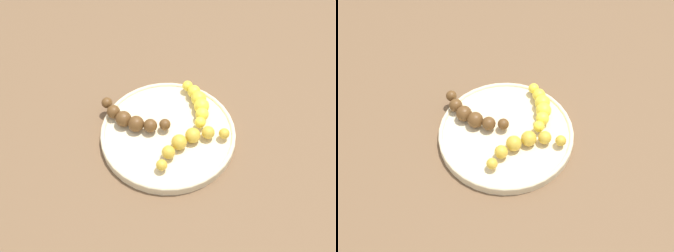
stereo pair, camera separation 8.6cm
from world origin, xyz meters
The scene contains 5 objects.
ground_plane centered at (0.00, 0.00, 0.00)m, with size 2.40×2.40×0.00m, color brown.
fruit_bowl centered at (0.00, 0.00, 0.01)m, with size 0.30×0.30×0.02m.
banana_spotted centered at (0.01, 0.06, 0.04)m, with size 0.17×0.09×0.03m.
banana_yellow centered at (-0.10, 0.01, 0.04)m, with size 0.10×0.11×0.04m.
banana_overripe centered at (0.03, -0.08, 0.04)m, with size 0.07×0.17×0.04m.
Camera 1 is at (0.42, 0.33, 0.71)m, focal length 42.86 mm.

